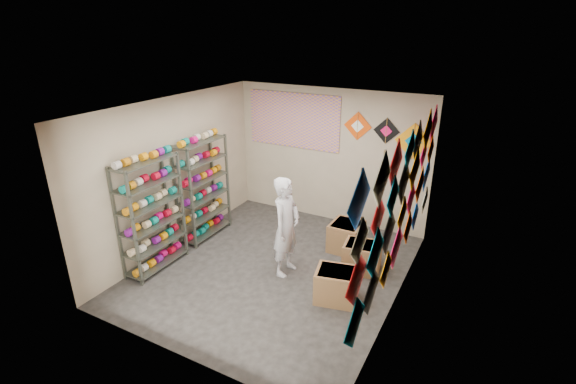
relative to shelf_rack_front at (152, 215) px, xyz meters
The scene contains 12 objects.
ground 2.19m from the shelf_rack_front, 25.53° to the left, with size 4.50×4.50×0.00m, color black.
room_walls 2.09m from the shelf_rack_front, 25.53° to the left, with size 4.50×4.50×4.50m.
shelf_rack_front is the anchor object (origin of this frame).
shelf_rack_back 1.30m from the shelf_rack_front, 90.00° to the left, with size 0.40×1.10×1.90m, color #4C5147.
string_spools 0.66m from the shelf_rack_front, 90.00° to the left, with size 0.12×2.36×0.12m.
kite_wall_display 3.91m from the shelf_rack_front, 12.32° to the left, with size 0.06×4.33×2.06m.
back_wall_kites 4.38m from the shelf_rack_front, 46.38° to the left, with size 1.67×0.02×0.78m.
poster 3.40m from the shelf_rack_front, 72.35° to the left, with size 2.00×0.01×1.10m, color #8152B3.
shopkeeper 2.18m from the shelf_rack_front, 23.77° to the left, with size 0.41×0.61×1.65m, color silver.
carton_a 3.13m from the shelf_rack_front, 10.61° to the left, with size 0.59×0.49×0.49m, color olive.
carton_b 3.50m from the shelf_rack_front, 26.23° to the left, with size 0.59×0.48×0.48m, color olive.
carton_c 3.37m from the shelf_rack_front, 38.07° to the left, with size 0.54×0.59×0.52m, color olive.
Camera 1 is at (3.02, -5.18, 3.82)m, focal length 26.00 mm.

